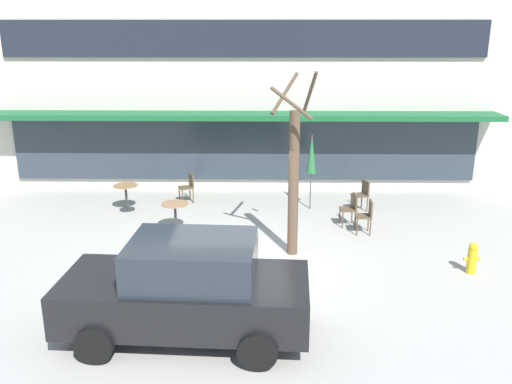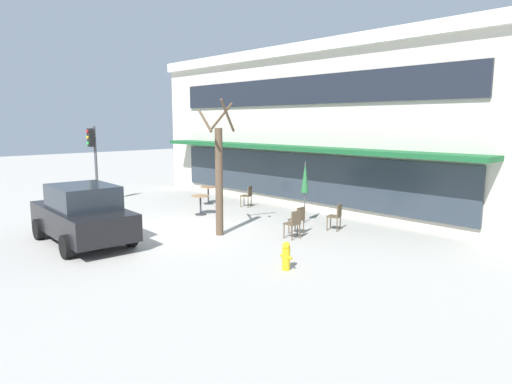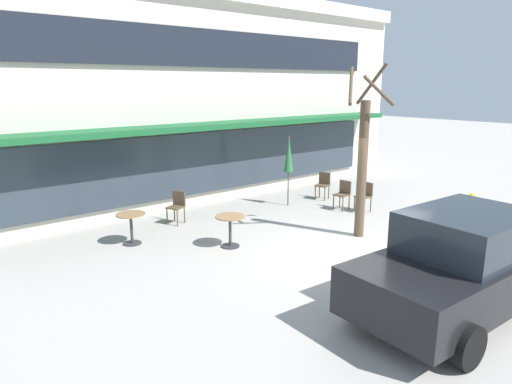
{
  "view_description": "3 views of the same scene",
  "coord_description": "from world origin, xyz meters",
  "px_view_note": "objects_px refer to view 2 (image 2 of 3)",
  "views": [
    {
      "loc": [
        0.63,
        -11.1,
        5.15
      ],
      "look_at": [
        0.43,
        2.34,
        1.06
      ],
      "focal_mm": 38.0,
      "sensor_mm": 36.0,
      "label": 1
    },
    {
      "loc": [
        12.49,
        -8.07,
        3.59
      ],
      "look_at": [
        0.54,
        3.14,
        1.05
      ],
      "focal_mm": 32.0,
      "sensor_mm": 36.0,
      "label": 2
    },
    {
      "loc": [
        -7.78,
        -6.0,
        3.78
      ],
      "look_at": [
        -0.28,
        2.99,
        0.99
      ],
      "focal_mm": 32.0,
      "sensor_mm": 36.0,
      "label": 3
    }
  ],
  "objects_px": {
    "street_tree": "(219,176)",
    "cafe_chair_1": "(298,218)",
    "cafe_table_streetside": "(200,202)",
    "fire_hydrant": "(286,256)",
    "traffic_light_pole": "(93,151)",
    "parked_sedan": "(83,214)",
    "patio_umbrella_green_folded": "(305,178)",
    "cafe_chair_0": "(248,195)",
    "cafe_table_near_wall": "(208,192)",
    "cafe_chair_3": "(294,222)",
    "cafe_chair_2": "(336,215)"
  },
  "relations": [
    {
      "from": "cafe_chair_0",
      "to": "cafe_chair_2",
      "type": "bearing_deg",
      "value": -7.89
    },
    {
      "from": "cafe_table_near_wall",
      "to": "traffic_light_pole",
      "type": "bearing_deg",
      "value": -135.79
    },
    {
      "from": "cafe_table_near_wall",
      "to": "cafe_chair_2",
      "type": "xyz_separation_m",
      "value": [
        6.89,
        0.07,
        0.01
      ]
    },
    {
      "from": "street_tree",
      "to": "cafe_chair_1",
      "type": "bearing_deg",
      "value": 48.97
    },
    {
      "from": "cafe_chair_3",
      "to": "parked_sedan",
      "type": "distance_m",
      "value": 6.33
    },
    {
      "from": "cafe_table_streetside",
      "to": "patio_umbrella_green_folded",
      "type": "bearing_deg",
      "value": 26.98
    },
    {
      "from": "cafe_table_near_wall",
      "to": "patio_umbrella_green_folded",
      "type": "relative_size",
      "value": 0.35
    },
    {
      "from": "traffic_light_pole",
      "to": "patio_umbrella_green_folded",
      "type": "bearing_deg",
      "value": 22.47
    },
    {
      "from": "cafe_chair_1",
      "to": "parked_sedan",
      "type": "xyz_separation_m",
      "value": [
        -3.63,
        -5.5,
        0.35
      ]
    },
    {
      "from": "cafe_table_streetside",
      "to": "parked_sedan",
      "type": "height_order",
      "value": "parked_sedan"
    },
    {
      "from": "cafe_chair_2",
      "to": "parked_sedan",
      "type": "height_order",
      "value": "parked_sedan"
    },
    {
      "from": "cafe_chair_1",
      "to": "cafe_chair_3",
      "type": "relative_size",
      "value": 1.0
    },
    {
      "from": "cafe_table_streetside",
      "to": "cafe_table_near_wall",
      "type": "bearing_deg",
      "value": 135.56
    },
    {
      "from": "fire_hydrant",
      "to": "traffic_light_pole",
      "type": "bearing_deg",
      "value": 177.13
    },
    {
      "from": "cafe_chair_1",
      "to": "fire_hydrant",
      "type": "bearing_deg",
      "value": -53.0
    },
    {
      "from": "patio_umbrella_green_folded",
      "to": "cafe_chair_0",
      "type": "distance_m",
      "value": 3.89
    },
    {
      "from": "cafe_chair_0",
      "to": "traffic_light_pole",
      "type": "xyz_separation_m",
      "value": [
        -5.34,
        -4.31,
        1.77
      ]
    },
    {
      "from": "cafe_chair_2",
      "to": "parked_sedan",
      "type": "bearing_deg",
      "value": -121.54
    },
    {
      "from": "cafe_table_near_wall",
      "to": "traffic_light_pole",
      "type": "distance_m",
      "value": 5.36
    },
    {
      "from": "cafe_chair_3",
      "to": "traffic_light_pole",
      "type": "distance_m",
      "value": 10.6
    },
    {
      "from": "cafe_chair_2",
      "to": "parked_sedan",
      "type": "xyz_separation_m",
      "value": [
        -4.16,
        -6.78,
        0.35
      ]
    },
    {
      "from": "cafe_chair_1",
      "to": "traffic_light_pole",
      "type": "bearing_deg",
      "value": -166.99
    },
    {
      "from": "cafe_table_near_wall",
      "to": "cafe_table_streetside",
      "type": "distance_m",
      "value": 2.39
    },
    {
      "from": "cafe_table_streetside",
      "to": "cafe_chair_1",
      "type": "relative_size",
      "value": 0.85
    },
    {
      "from": "cafe_table_streetside",
      "to": "cafe_chair_2",
      "type": "relative_size",
      "value": 0.85
    },
    {
      "from": "parked_sedan",
      "to": "cafe_chair_2",
      "type": "bearing_deg",
      "value": 58.46
    },
    {
      "from": "cafe_chair_0",
      "to": "cafe_table_streetside",
      "type": "bearing_deg",
      "value": -90.2
    },
    {
      "from": "patio_umbrella_green_folded",
      "to": "cafe_chair_0",
      "type": "height_order",
      "value": "patio_umbrella_green_folded"
    },
    {
      "from": "parked_sedan",
      "to": "fire_hydrant",
      "type": "height_order",
      "value": "parked_sedan"
    },
    {
      "from": "street_tree",
      "to": "cafe_chair_0",
      "type": "bearing_deg",
      "value": 127.38
    },
    {
      "from": "patio_umbrella_green_folded",
      "to": "cafe_chair_3",
      "type": "xyz_separation_m",
      "value": [
        1.28,
        -1.99,
        -1.1
      ]
    },
    {
      "from": "patio_umbrella_green_folded",
      "to": "parked_sedan",
      "type": "xyz_separation_m",
      "value": [
        -2.67,
        -6.92,
        -0.75
      ]
    },
    {
      "from": "traffic_light_pole",
      "to": "cafe_chair_0",
      "type": "bearing_deg",
      "value": 38.92
    },
    {
      "from": "cafe_table_streetside",
      "to": "patio_umbrella_green_folded",
      "type": "distance_m",
      "value": 4.29
    },
    {
      "from": "cafe_chair_1",
      "to": "cafe_chair_3",
      "type": "bearing_deg",
      "value": -60.85
    },
    {
      "from": "cafe_chair_3",
      "to": "cafe_chair_1",
      "type": "bearing_deg",
      "value": 119.15
    },
    {
      "from": "cafe_chair_2",
      "to": "street_tree",
      "type": "distance_m",
      "value": 4.11
    },
    {
      "from": "patio_umbrella_green_folded",
      "to": "street_tree",
      "type": "distance_m",
      "value": 3.41
    },
    {
      "from": "parked_sedan",
      "to": "street_tree",
      "type": "height_order",
      "value": "street_tree"
    },
    {
      "from": "patio_umbrella_green_folded",
      "to": "cafe_table_near_wall",
      "type": "bearing_deg",
      "value": -177.85
    },
    {
      "from": "cafe_chair_3",
      "to": "cafe_chair_0",
      "type": "bearing_deg",
      "value": 152.56
    },
    {
      "from": "cafe_table_near_wall",
      "to": "fire_hydrant",
      "type": "xyz_separation_m",
      "value": [
        8.56,
        -4.14,
        -0.16
      ]
    },
    {
      "from": "cafe_chair_0",
      "to": "street_tree",
      "type": "xyz_separation_m",
      "value": [
        2.99,
        -3.91,
        1.37
      ]
    },
    {
      "from": "street_tree",
      "to": "traffic_light_pole",
      "type": "height_order",
      "value": "street_tree"
    },
    {
      "from": "patio_umbrella_green_folded",
      "to": "fire_hydrant",
      "type": "bearing_deg",
      "value": -53.91
    },
    {
      "from": "cafe_chair_1",
      "to": "cafe_chair_3",
      "type": "xyz_separation_m",
      "value": [
        0.32,
        -0.57,
        0.0
      ]
    },
    {
      "from": "cafe_chair_3",
      "to": "street_tree",
      "type": "relative_size",
      "value": 0.21
    },
    {
      "from": "cafe_chair_2",
      "to": "cafe_chair_1",
      "type": "bearing_deg",
      "value": -112.32
    },
    {
      "from": "cafe_chair_1",
      "to": "cafe_chair_3",
      "type": "distance_m",
      "value": 0.65
    },
    {
      "from": "patio_umbrella_green_folded",
      "to": "cafe_chair_3",
      "type": "relative_size",
      "value": 2.47
    }
  ]
}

